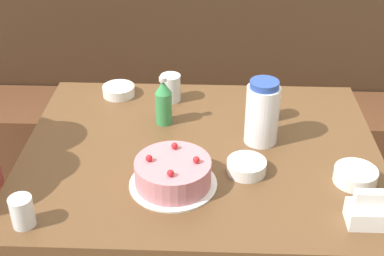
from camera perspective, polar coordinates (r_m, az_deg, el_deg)
name	(u,v)px	position (r m, az deg, el deg)	size (l,w,h in m)	color
bench_seat	(204,145)	(2.72, 1.30, -1.77)	(2.68, 0.38, 0.44)	#56331E
dining_table	(201,174)	(1.79, 0.92, -4.94)	(1.15, 0.92, 0.75)	brown
birthday_cake	(173,173)	(1.56, -2.05, -4.87)	(0.26, 0.26, 0.10)	white
water_pitcher	(262,113)	(1.73, 7.50, 1.64)	(0.11, 0.11, 0.22)	white
soju_bottle	(164,102)	(1.83, -3.06, 2.80)	(0.06, 0.06, 0.18)	#388E4C
napkin_holder	(368,212)	(1.50, 18.30, -8.46)	(0.11, 0.08, 0.11)	white
bowl_soup_white	(119,91)	(2.06, -7.83, 3.98)	(0.12, 0.12, 0.04)	white
bowl_rice_small	(355,176)	(1.65, 17.02, -4.88)	(0.13, 0.13, 0.04)	white
bowl_side_dish	(246,167)	(1.63, 5.83, -4.12)	(0.12, 0.12, 0.04)	white
glass_water_tall	(270,107)	(1.90, 8.37, 2.24)	(0.07, 0.07, 0.09)	silver
glass_tumbler_short	(171,88)	(1.99, -2.29, 4.30)	(0.07, 0.07, 0.10)	silver
glass_shot_small	(22,212)	(1.49, -17.66, -8.49)	(0.06, 0.06, 0.09)	silver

